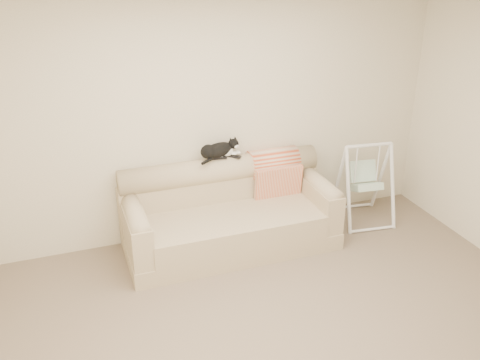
{
  "coord_description": "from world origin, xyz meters",
  "views": [
    {
      "loc": [
        -1.54,
        -3.11,
        3.03
      ],
      "look_at": [
        0.03,
        1.27,
        0.9
      ],
      "focal_mm": 40.0,
      "sensor_mm": 36.0,
      "label": 1
    }
  ],
  "objects_px": {
    "remote_b": "(233,156)",
    "sofa": "(228,214)",
    "tuxedo_cat": "(219,150)",
    "remote_a": "(218,158)",
    "baby_swing": "(365,182)"
  },
  "relations": [
    {
      "from": "tuxedo_cat",
      "to": "sofa",
      "type": "bearing_deg",
      "value": -84.55
    },
    {
      "from": "baby_swing",
      "to": "tuxedo_cat",
      "type": "bearing_deg",
      "value": 171.63
    },
    {
      "from": "sofa",
      "to": "remote_a",
      "type": "xyz_separation_m",
      "value": [
        -0.03,
        0.24,
        0.56
      ]
    },
    {
      "from": "remote_a",
      "to": "tuxedo_cat",
      "type": "bearing_deg",
      "value": -25.71
    },
    {
      "from": "tuxedo_cat",
      "to": "remote_b",
      "type": "bearing_deg",
      "value": -1.41
    },
    {
      "from": "tuxedo_cat",
      "to": "baby_swing",
      "type": "xyz_separation_m",
      "value": [
        1.66,
        -0.24,
        -0.52
      ]
    },
    {
      "from": "sofa",
      "to": "remote_a",
      "type": "bearing_deg",
      "value": 96.59
    },
    {
      "from": "sofa",
      "to": "remote_b",
      "type": "bearing_deg",
      "value": 59.77
    },
    {
      "from": "sofa",
      "to": "tuxedo_cat",
      "type": "xyz_separation_m",
      "value": [
        -0.02,
        0.24,
        0.64
      ]
    },
    {
      "from": "remote_b",
      "to": "sofa",
      "type": "bearing_deg",
      "value": -120.23
    },
    {
      "from": "remote_b",
      "to": "baby_swing",
      "type": "height_order",
      "value": "baby_swing"
    },
    {
      "from": "remote_b",
      "to": "tuxedo_cat",
      "type": "bearing_deg",
      "value": 178.59
    },
    {
      "from": "sofa",
      "to": "tuxedo_cat",
      "type": "relative_size",
      "value": 4.48
    },
    {
      "from": "remote_a",
      "to": "remote_b",
      "type": "xyz_separation_m",
      "value": [
        0.16,
        -0.01,
        -0.0
      ]
    },
    {
      "from": "remote_a",
      "to": "baby_swing",
      "type": "xyz_separation_m",
      "value": [
        1.67,
        -0.25,
        -0.44
      ]
    }
  ]
}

